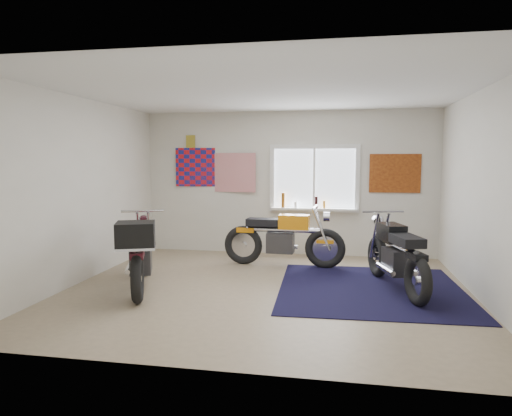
% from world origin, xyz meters
% --- Properties ---
extents(ground, '(5.50, 5.50, 0.00)m').
position_xyz_m(ground, '(0.00, 0.00, 0.00)').
color(ground, '#9E896B').
rests_on(ground, ground).
extents(room_shell, '(5.50, 5.50, 5.50)m').
position_xyz_m(room_shell, '(0.00, 0.00, 1.64)').
color(room_shell, white).
rests_on(room_shell, ground).
extents(navy_rug, '(2.59, 2.69, 0.01)m').
position_xyz_m(navy_rug, '(1.42, 0.28, 0.01)').
color(navy_rug, black).
rests_on(navy_rug, ground).
extents(window_assembly, '(1.66, 0.17, 1.26)m').
position_xyz_m(window_assembly, '(0.50, 2.47, 1.37)').
color(window_assembly, white).
rests_on(window_assembly, room_shell).
extents(oil_bottles, '(0.83, 0.07, 0.28)m').
position_xyz_m(oil_bottles, '(0.23, 2.40, 1.01)').
color(oil_bottles, brown).
rests_on(oil_bottles, window_assembly).
extents(flag_display, '(1.60, 0.10, 1.17)m').
position_xyz_m(flag_display, '(-1.90, 2.48, 2.15)').
color(flag_display, red).
rests_on(flag_display, room_shell).
extents(triumph_poster, '(0.90, 0.03, 0.70)m').
position_xyz_m(triumph_poster, '(1.95, 2.48, 1.55)').
color(triumph_poster, '#A54C14').
rests_on(triumph_poster, room_shell).
extents(yellow_triumph, '(2.07, 0.62, 1.04)m').
position_xyz_m(yellow_triumph, '(0.04, 1.46, 0.46)').
color(yellow_triumph, black).
rests_on(yellow_triumph, ground).
extents(black_chrome_bike, '(0.78, 2.02, 1.06)m').
position_xyz_m(black_chrome_bike, '(1.75, 0.33, 0.46)').
color(black_chrome_bike, black).
rests_on(black_chrome_bike, navy_rug).
extents(maroon_tourer, '(1.05, 2.02, 1.05)m').
position_xyz_m(maroon_tourer, '(-1.69, -0.37, 0.55)').
color(maroon_tourer, black).
rests_on(maroon_tourer, ground).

